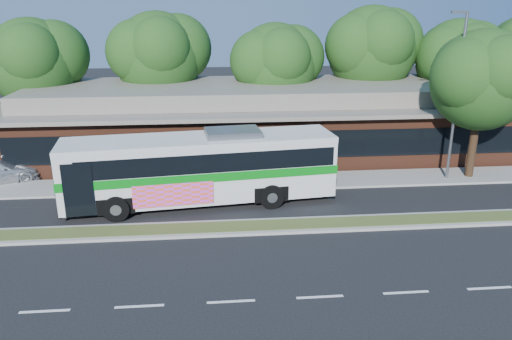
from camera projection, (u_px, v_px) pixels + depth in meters
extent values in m
plane|color=black|center=(295.00, 233.00, 21.54)|extent=(120.00, 120.00, 0.00)
cube|color=#445122|center=(293.00, 225.00, 22.08)|extent=(26.00, 1.10, 0.15)
cube|color=gray|center=(276.00, 182.00, 27.56)|extent=(44.00, 2.60, 0.12)
cube|color=#572B1B|center=(264.00, 127.00, 33.31)|extent=(32.00, 10.00, 3.20)
cube|color=slate|center=(264.00, 101.00, 32.77)|extent=(33.20, 11.20, 0.24)
cube|color=slate|center=(264.00, 92.00, 32.57)|extent=(30.00, 8.00, 1.00)
cube|color=black|center=(273.00, 145.00, 28.53)|extent=(30.00, 0.06, 1.60)
cylinder|color=slate|center=(456.00, 100.00, 26.62)|extent=(0.16, 0.16, 9.00)
cube|color=slate|center=(460.00, 12.00, 25.16)|extent=(0.90, 0.18, 0.14)
cylinder|color=black|center=(41.00, 119.00, 33.77)|extent=(0.44, 0.44, 3.99)
sphere|color=#193D14|center=(33.00, 63.00, 32.59)|extent=(5.80, 5.80, 5.80)
sphere|color=#193D14|center=(54.00, 55.00, 32.96)|extent=(4.52, 4.52, 4.52)
cylinder|color=black|center=(161.00, 112.00, 35.38)|extent=(0.44, 0.44, 4.20)
sphere|color=#193D14|center=(158.00, 56.00, 34.14)|extent=(6.00, 6.00, 6.00)
sphere|color=#193D14|center=(178.00, 48.00, 34.53)|extent=(4.68, 4.68, 4.68)
cylinder|color=black|center=(275.00, 116.00, 35.19)|extent=(0.44, 0.44, 3.78)
sphere|color=#193D14|center=(275.00, 64.00, 34.06)|extent=(5.60, 5.60, 5.60)
sphere|color=#193D14|center=(293.00, 57.00, 34.43)|extent=(4.37, 4.37, 4.37)
cylinder|color=black|center=(367.00, 107.00, 36.65)|extent=(0.44, 0.44, 4.41)
sphere|color=#193D14|center=(371.00, 50.00, 35.36)|extent=(6.20, 6.20, 6.20)
sphere|color=#193D14|center=(389.00, 42.00, 35.76)|extent=(4.84, 4.84, 4.84)
cylinder|color=black|center=(452.00, 112.00, 36.31)|extent=(0.44, 0.44, 3.86)
sphere|color=#193D14|center=(458.00, 60.00, 35.15)|extent=(5.80, 5.80, 5.80)
sphere|color=#193D14|center=(473.00, 53.00, 35.53)|extent=(4.52, 4.52, 4.52)
cube|color=silver|center=(200.00, 167.00, 24.18)|extent=(13.20, 4.24, 2.98)
cube|color=black|center=(207.00, 155.00, 24.06)|extent=(12.17, 4.17, 0.89)
cube|color=silver|center=(199.00, 140.00, 23.75)|extent=(13.22, 4.27, 0.28)
cube|color=#057713|center=(200.00, 169.00, 24.21)|extent=(13.27, 4.31, 0.41)
cube|color=black|center=(58.00, 169.00, 22.80)|extent=(0.35, 2.42, 1.85)
cube|color=black|center=(328.00, 146.00, 25.24)|extent=(0.33, 2.25, 1.19)
cube|color=#DD43E6|center=(173.00, 195.00, 22.84)|extent=(3.66, 0.48, 1.08)
cube|color=slate|center=(233.00, 133.00, 23.98)|extent=(2.78, 2.02, 0.32)
cylinder|color=black|center=(116.00, 209.00, 22.54)|extent=(1.23, 0.52, 1.19)
cylinder|color=black|center=(119.00, 188.00, 25.06)|extent=(1.23, 0.52, 1.19)
cylinder|color=black|center=(271.00, 197.00, 23.96)|extent=(1.23, 0.52, 1.19)
cylinder|color=black|center=(259.00, 178.00, 26.48)|extent=(1.23, 0.52, 1.19)
cylinder|color=black|center=(473.00, 145.00, 27.73)|extent=(0.44, 0.44, 3.91)
sphere|color=#193D14|center=(482.00, 80.00, 26.60)|extent=(5.40, 5.40, 5.40)
sphere|color=#193D14|center=(501.00, 71.00, 26.95)|extent=(4.21, 4.21, 4.21)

